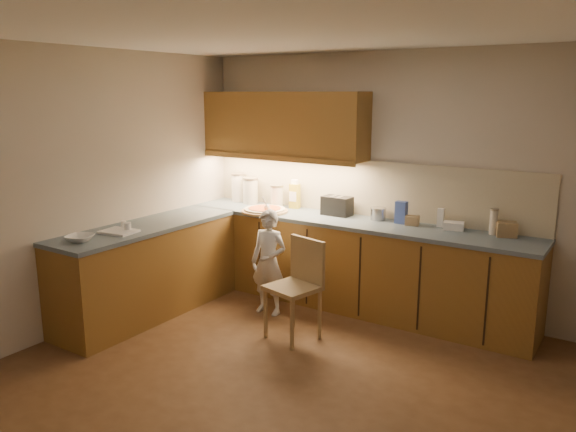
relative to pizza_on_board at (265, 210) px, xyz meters
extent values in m
plane|color=#53351C|center=(1.32, -1.53, -0.94)|extent=(4.50, 4.50, 0.00)
cube|color=#BEB4A2|center=(1.32, 0.47, 0.36)|extent=(4.50, 0.04, 2.60)
cube|color=#BEB4A2|center=(1.32, -3.53, 0.36)|extent=(4.50, 0.04, 2.60)
cube|color=#BEB4A2|center=(-0.93, -1.53, 0.36)|extent=(0.04, 4.00, 2.60)
cube|color=white|center=(1.32, -1.53, 1.66)|extent=(4.50, 4.00, 0.04)
cube|color=olive|center=(0.95, 0.17, -0.50)|extent=(3.75, 0.60, 0.88)
cube|color=olive|center=(-0.63, -1.13, -0.50)|extent=(0.60, 2.00, 0.88)
cube|color=#4D606E|center=(0.95, 0.17, -0.04)|extent=(3.77, 0.62, 0.04)
cube|color=#4D606E|center=(-0.63, -1.13, -0.04)|extent=(0.62, 2.02, 0.04)
cube|color=black|center=(-0.58, -0.14, -0.50)|extent=(0.02, 0.01, 0.80)
cube|color=black|center=(0.02, -0.14, -0.50)|extent=(0.02, 0.01, 0.80)
cube|color=black|center=(0.62, -0.14, -0.50)|extent=(0.02, 0.01, 0.80)
cube|color=black|center=(1.22, -0.14, -0.50)|extent=(0.02, 0.01, 0.80)
cube|color=black|center=(1.82, -0.14, -0.50)|extent=(0.02, 0.01, 0.80)
cube|color=black|center=(2.42, -0.14, -0.50)|extent=(0.02, 0.01, 0.80)
cube|color=#C3B997|center=(0.95, 0.45, 0.27)|extent=(3.75, 0.02, 0.58)
cube|color=olive|center=(0.05, 0.29, 0.91)|extent=(1.95, 0.35, 0.70)
cube|color=olive|center=(0.05, 0.12, 0.56)|extent=(1.95, 0.02, 0.06)
cylinder|color=tan|center=(0.00, 0.00, -0.01)|extent=(0.51, 0.51, 0.02)
cylinder|color=beige|center=(0.00, 0.00, 0.01)|extent=(0.45, 0.45, 0.02)
cylinder|color=#CE4D1B|center=(0.00, 0.00, 0.02)|extent=(0.35, 0.35, 0.01)
sphere|color=white|center=(0.06, -0.04, 0.04)|extent=(0.06, 0.06, 0.06)
cylinder|color=white|center=(0.10, -0.10, 0.07)|extent=(0.06, 0.12, 0.20)
imported|color=silver|center=(0.37, -0.46, -0.41)|extent=(0.40, 0.28, 1.06)
cylinder|color=tan|center=(0.69, -0.97, -0.71)|extent=(0.04, 0.04, 0.46)
cylinder|color=tan|center=(1.03, -1.05, -0.71)|extent=(0.04, 0.04, 0.46)
cylinder|color=tan|center=(0.78, -0.63, -0.71)|extent=(0.04, 0.04, 0.46)
cylinder|color=tan|center=(1.11, -0.71, -0.71)|extent=(0.04, 0.04, 0.46)
cube|color=tan|center=(0.90, -0.84, -0.46)|extent=(0.49, 0.49, 0.04)
cube|color=tan|center=(0.95, -0.66, -0.24)|extent=(0.41, 0.13, 0.41)
imported|color=white|center=(-0.63, -1.89, 0.01)|extent=(0.30, 0.30, 0.06)
cylinder|color=white|center=(-0.63, 0.34, 0.13)|extent=(0.16, 0.16, 0.31)
cylinder|color=gray|center=(-0.63, 0.34, 0.30)|extent=(0.17, 0.17, 0.02)
cylinder|color=white|center=(-0.44, 0.31, 0.12)|extent=(0.16, 0.16, 0.28)
cylinder|color=tan|center=(-0.44, 0.31, 0.27)|extent=(0.18, 0.18, 0.02)
cylinder|color=silver|center=(-0.40, 0.30, 0.12)|extent=(0.15, 0.15, 0.28)
cylinder|color=gray|center=(-0.40, 0.30, 0.27)|extent=(0.16, 0.16, 0.02)
cylinder|color=silver|center=(-0.05, 0.31, 0.09)|extent=(0.15, 0.15, 0.23)
cylinder|color=gray|center=(-0.05, 0.31, 0.22)|extent=(0.16, 0.16, 0.02)
cube|color=gold|center=(0.16, 0.36, 0.11)|extent=(0.12, 0.09, 0.27)
cube|color=white|center=(0.16, 0.36, 0.28)|extent=(0.07, 0.06, 0.05)
cube|color=black|center=(0.73, 0.29, 0.08)|extent=(0.32, 0.19, 0.20)
cube|color=silver|center=(0.69, 0.29, 0.18)|extent=(0.04, 0.13, 0.00)
cube|color=silver|center=(0.77, 0.29, 0.18)|extent=(0.04, 0.13, 0.00)
cylinder|color=#A7A7AC|center=(1.19, 0.33, 0.04)|extent=(0.15, 0.15, 0.12)
cylinder|color=#A7A7AC|center=(1.19, 0.33, 0.10)|extent=(0.16, 0.16, 0.01)
cube|color=#344C9D|center=(1.45, 0.30, 0.09)|extent=(0.11, 0.08, 0.22)
cube|color=tan|center=(1.57, 0.29, 0.02)|extent=(0.15, 0.12, 0.09)
cube|color=white|center=(1.82, 0.38, 0.07)|extent=(0.07, 0.07, 0.18)
cube|color=white|center=(1.96, 0.33, 0.01)|extent=(0.21, 0.17, 0.07)
cylinder|color=silver|center=(2.32, 0.34, 0.09)|extent=(0.07, 0.07, 0.23)
cylinder|color=gray|center=(2.32, 0.34, 0.21)|extent=(0.08, 0.08, 0.02)
cube|color=#967A51|center=(2.44, 0.33, 0.04)|extent=(0.21, 0.19, 0.13)
cube|color=white|center=(-0.59, -1.49, -0.01)|extent=(0.34, 0.28, 0.02)
cylinder|color=white|center=(-0.69, -1.35, 0.01)|extent=(0.07, 0.07, 0.07)
cylinder|color=white|center=(-0.55, -1.42, 0.02)|extent=(0.08, 0.08, 0.09)
camera|label=1|loc=(3.48, -4.85, 1.24)|focal=35.00mm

